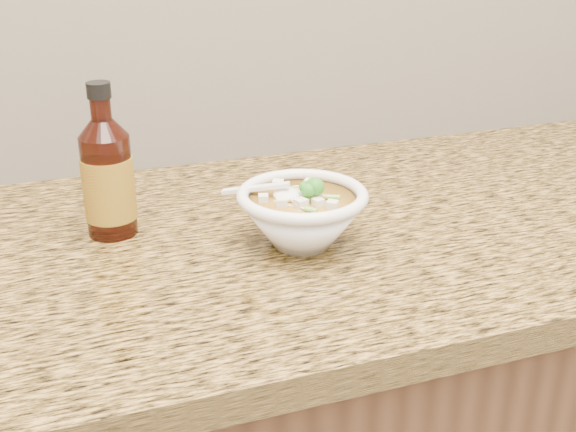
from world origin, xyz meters
name	(u,v)px	position (x,y,z in m)	size (l,w,h in m)	color
counter_slab	(275,240)	(0.00, 1.68, 0.88)	(4.00, 0.68, 0.04)	#A1783B
soup_bowl	(302,217)	(0.02, 1.61, 0.94)	(0.18, 0.17, 0.10)	white
hot_sauce_bottle	(108,179)	(-0.22, 1.73, 0.98)	(0.07, 0.07, 0.21)	#360E07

